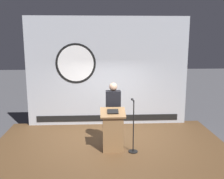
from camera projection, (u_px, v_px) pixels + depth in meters
name	position (u px, v px, depth m)	size (l,w,h in m)	color
ground_plane	(110.00, 155.00, 7.27)	(40.00, 40.00, 0.00)	#4C4C51
stage_platform	(110.00, 150.00, 7.25)	(6.40, 4.00, 0.30)	brown
banner_display	(107.00, 72.00, 8.68)	(5.30, 0.12, 3.57)	#B2B7C1
podium	(113.00, 131.00, 6.81)	(0.64, 0.49, 1.10)	olive
speaker_person	(113.00, 113.00, 7.21)	(0.40, 0.26, 1.71)	black
microphone_stand	(133.00, 134.00, 6.74)	(0.24, 0.46, 1.37)	black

